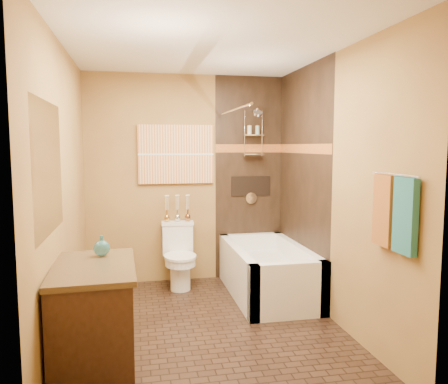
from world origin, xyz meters
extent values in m
plane|color=black|center=(0.00, 0.00, 0.00)|extent=(3.00, 3.00, 0.00)
cube|color=#A4843F|center=(-1.20, 0.00, 1.25)|extent=(0.02, 3.00, 2.50)
cube|color=#A4843F|center=(1.20, 0.00, 1.25)|extent=(0.02, 3.00, 2.50)
cube|color=#A4843F|center=(0.00, 1.50, 1.25)|extent=(2.40, 0.02, 2.50)
cube|color=#A4843F|center=(0.00, -1.50, 1.25)|extent=(2.40, 0.02, 2.50)
plane|color=silver|center=(0.00, 0.00, 2.50)|extent=(3.00, 3.00, 0.00)
cube|color=black|center=(0.78, 1.49, 1.25)|extent=(0.85, 0.01, 2.50)
cube|color=black|center=(1.19, 0.75, 1.25)|extent=(0.01, 1.50, 2.50)
cube|color=brown|center=(0.78, 1.48, 1.62)|extent=(0.85, 0.01, 0.10)
cube|color=brown|center=(1.18, 0.75, 1.62)|extent=(0.01, 1.50, 0.10)
cube|color=black|center=(0.80, 1.48, 1.15)|extent=(0.50, 0.01, 0.25)
cylinder|color=silver|center=(0.80, 1.35, 2.08)|extent=(0.02, 0.26, 0.02)
cylinder|color=silver|center=(0.80, 1.20, 2.03)|extent=(0.11, 0.11, 0.09)
cylinder|color=silver|center=(0.80, 1.47, 1.00)|extent=(0.14, 0.02, 0.14)
cylinder|color=silver|center=(0.40, 0.75, 2.02)|extent=(0.03, 1.55, 0.03)
cylinder|color=silver|center=(1.15, -1.05, 1.45)|extent=(0.02, 0.55, 0.02)
cube|color=#1D6061|center=(1.16, -1.18, 1.18)|extent=(0.05, 0.22, 0.52)
cube|color=#90581A|center=(1.16, -0.92, 1.18)|extent=(0.05, 0.22, 0.52)
cube|color=#C6642E|center=(-0.13, 1.48, 1.55)|extent=(0.90, 0.04, 0.70)
cube|color=white|center=(-1.19, -0.65, 1.50)|extent=(0.01, 1.00, 0.90)
cube|color=white|center=(0.80, 0.05, 0.28)|extent=(0.80, 0.10, 0.55)
cube|color=white|center=(0.80, 1.45, 0.28)|extent=(0.80, 0.10, 0.55)
cube|color=white|center=(0.45, 0.75, 0.28)|extent=(0.10, 1.50, 0.55)
cube|color=white|center=(1.15, 0.75, 0.28)|extent=(0.10, 1.50, 0.55)
cube|color=white|center=(0.80, 0.75, 0.17)|extent=(0.64, 1.34, 0.35)
cube|color=white|center=(-0.13, 1.39, 0.53)|extent=(0.37, 0.18, 0.36)
cube|color=white|center=(-0.13, 1.39, 0.73)|extent=(0.39, 0.20, 0.04)
cylinder|color=white|center=(-0.13, 1.11, 0.18)|extent=(0.23, 0.23, 0.36)
cylinder|color=white|center=(-0.13, 1.11, 0.34)|extent=(0.35, 0.35, 0.09)
cylinder|color=white|center=(-0.13, 1.11, 0.39)|extent=(0.37, 0.37, 0.03)
cube|color=black|center=(-0.92, -0.65, 0.39)|extent=(0.57, 0.89, 0.78)
cube|color=black|center=(-0.91, -0.65, 0.80)|extent=(0.60, 0.94, 0.04)
camera|label=1|loc=(-0.61, -3.78, 1.65)|focal=35.00mm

